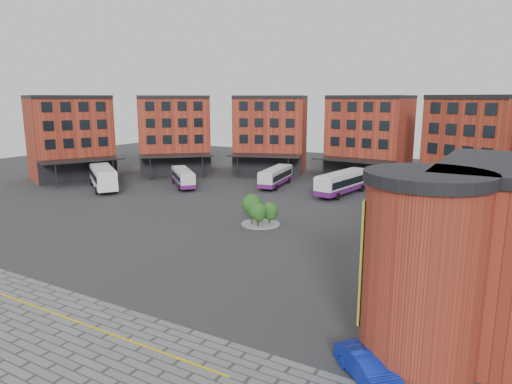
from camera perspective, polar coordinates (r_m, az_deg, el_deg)
The scene contains 11 objects.
ground at distance 43.77m, azimuth -9.62°, elevation -7.37°, with size 160.00×160.00×0.00m, color #28282B.
yellow_line at distance 33.52m, azimuth -22.77°, elevation -14.23°, with size 26.00×0.15×0.02m, color gold.
main_building at distance 76.94m, azimuth 5.92°, elevation 6.46°, with size 94.14×42.48×14.60m.
tree_island at distance 51.31m, azimuth 0.36°, elevation -2.28°, with size 4.40×4.40×3.55m.
bus_a at distance 75.88m, azimuth -18.61°, elevation 1.95°, with size 11.98×9.63×3.57m.
bus_b at distance 74.74m, azimuth -9.10°, elevation 1.82°, with size 9.01×8.39×2.82m.
bus_c at distance 74.20m, azimuth 2.49°, elevation 1.96°, with size 4.11×10.88×2.99m.
bus_d at distance 68.92m, azimuth 10.76°, elevation 1.18°, with size 4.50×12.24×3.37m.
bus_e at distance 64.50m, azimuth 19.58°, elevation -0.06°, with size 5.34×11.94×3.28m.
bus_f at distance 58.37m, azimuth 25.70°, elevation -1.91°, with size 7.61×10.23×2.97m.
blue_car at distance 25.45m, azimuth 13.90°, elevation -20.51°, with size 1.60×4.59×1.51m, color #0C209F.
Camera 1 is at (26.79, -31.57, 14.18)m, focal length 32.00 mm.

